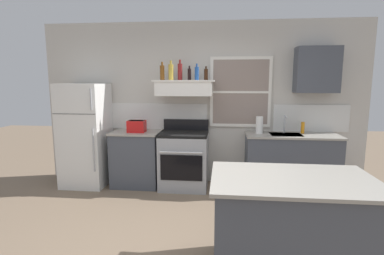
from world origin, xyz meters
name	(u,v)px	position (x,y,z in m)	size (l,w,h in m)	color
ground_plane	(185,251)	(0.00, 0.00, 0.00)	(16.00, 16.00, 0.00)	#7A6651
back_wall	(203,104)	(0.03, 2.23, 1.35)	(5.40, 0.11, 2.70)	beige
refrigerator	(85,135)	(-1.90, 1.84, 0.84)	(0.70, 0.72, 1.69)	white
counter_left_of_stove	(137,158)	(-1.05, 1.90, 0.46)	(0.79, 0.63, 0.91)	#474C56
toaster	(137,126)	(-1.02, 1.84, 1.01)	(0.30, 0.20, 0.19)	red
stove_range	(184,159)	(-0.25, 1.86, 0.46)	(0.76, 0.69, 1.09)	#9EA0A5
range_hood_shelf	(185,88)	(-0.25, 1.96, 1.62)	(0.96, 0.52, 0.24)	white
bottle_amber_wine	(162,72)	(-0.60, 1.91, 1.87)	(0.07, 0.07, 0.29)	brown
bottle_champagne_gold_foil	(171,72)	(-0.46, 1.93, 1.87)	(0.08, 0.08, 0.31)	#B29333
bottle_red_label_wine	(180,72)	(-0.33, 1.99, 1.88)	(0.07, 0.07, 0.32)	maroon
bottle_balsamic_dark	(189,74)	(-0.17, 1.96, 1.84)	(0.06, 0.06, 0.22)	black
bottle_blue_liqueur	(197,73)	(-0.05, 1.93, 1.85)	(0.07, 0.07, 0.26)	#1E478C
bottle_brown_stout	(206,74)	(0.09, 2.01, 1.84)	(0.06, 0.06, 0.22)	#381E0F
counter_right_with_sink	(291,162)	(1.45, 1.90, 0.46)	(1.43, 0.63, 0.91)	#474C56
sink_faucet	(285,122)	(1.35, 2.00, 1.08)	(0.03, 0.17, 0.28)	silver
paper_towel_roll	(259,125)	(0.94, 1.90, 1.04)	(0.11, 0.11, 0.27)	white
dish_soap_bottle	(303,128)	(1.63, 2.00, 1.00)	(0.06, 0.06, 0.18)	orange
kitchen_island	(291,227)	(0.98, -0.27, 0.46)	(1.40, 0.90, 0.91)	#474C56
upper_cabinet_right	(317,70)	(1.80, 2.04, 1.90)	(0.64, 0.32, 0.70)	#474C56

